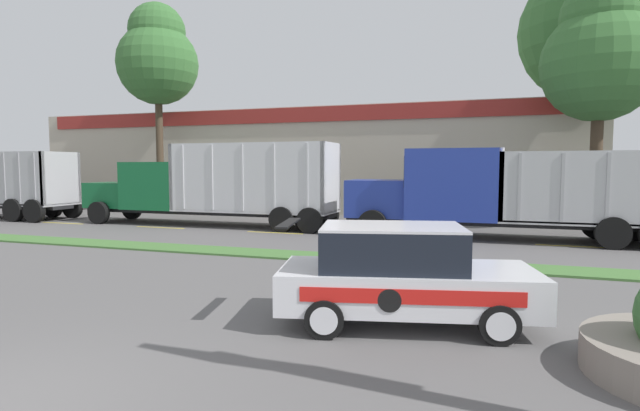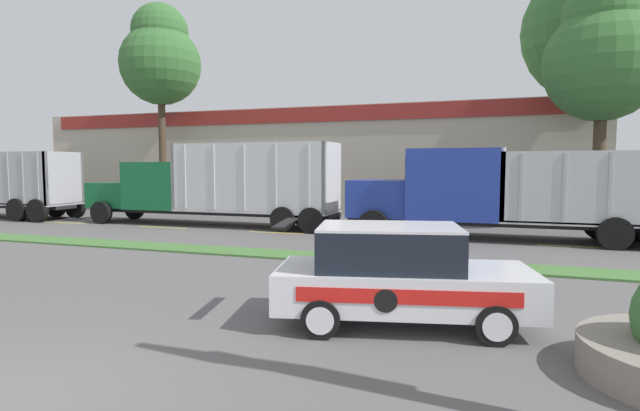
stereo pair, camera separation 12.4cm
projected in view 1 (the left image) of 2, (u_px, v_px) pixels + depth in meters
name	position (u px, v px, depth m)	size (l,w,h in m)	color
grass_verge	(300.00, 256.00, 14.61)	(120.00, 1.29, 0.06)	#477538
centre_line_2	(63.00, 223.00, 23.30)	(2.40, 0.14, 0.01)	yellow
centre_line_3	(160.00, 227.00, 21.60)	(2.40, 0.14, 0.01)	yellow
centre_line_4	(275.00, 233.00, 19.90)	(2.40, 0.14, 0.01)	yellow
centre_line_5	(411.00, 239.00, 18.20)	(2.40, 0.14, 0.01)	yellow
centre_line_6	(575.00, 246.00, 16.50)	(2.40, 0.14, 0.01)	yellow
dump_truck_mid	(480.00, 194.00, 18.18)	(12.06, 2.73, 3.29)	black
dump_truck_trail	(188.00, 190.00, 22.67)	(12.12, 2.58, 3.63)	black
rally_car	(402.00, 274.00, 8.31)	(4.47, 2.67, 1.69)	white
store_building_backdrop	(314.00, 162.00, 33.62)	(33.01, 12.10, 5.93)	#BCB29E
tree_behind_centre	(592.00, 17.00, 24.69)	(6.90, 6.90, 14.54)	#473828
tree_behind_right	(600.00, 54.00, 20.36)	(4.65, 4.65, 10.30)	#473828
tree_behind_far_right	(158.00, 57.00, 28.32)	(4.55, 4.55, 11.86)	#473828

